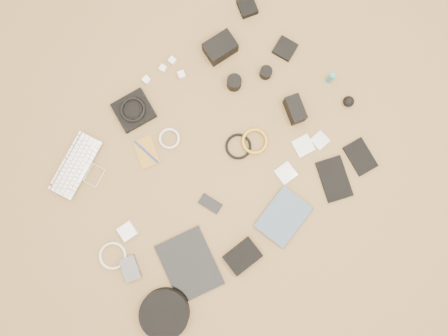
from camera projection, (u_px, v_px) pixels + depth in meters
room_shell at (195, 101)px, 0.73m from camera, size 4.04×4.04×2.58m
laptop at (84, 170)px, 1.96m from camera, size 0.35×0.31×0.02m
headphone_pouch at (134, 111)px, 1.98m from camera, size 0.18×0.17×0.03m
headphones at (133, 110)px, 1.96m from camera, size 0.12×0.12×0.01m
charger_a at (147, 80)px, 1.99m from camera, size 0.03×0.03×0.03m
charger_b at (163, 68)px, 2.00m from camera, size 0.04×0.04×0.03m
charger_c at (172, 61)px, 2.00m from camera, size 0.03×0.03×0.03m
charger_d at (182, 75)px, 2.00m from camera, size 0.04×0.04×0.03m
dslr_camera at (220, 48)px, 1.98m from camera, size 0.15×0.11×0.08m
lens_pouch at (247, 7)px, 2.02m from camera, size 0.10×0.11×0.03m
notebook_olive at (147, 152)px, 1.98m from camera, size 0.13×0.16×0.01m
pen_blue at (146, 152)px, 1.97m from camera, size 0.03×0.14×0.01m
cable_white_a at (170, 139)px, 1.98m from camera, size 0.11×0.11×0.01m
lens_a at (234, 83)px, 1.97m from camera, size 0.08×0.08×0.07m
lens_b at (266, 73)px, 1.98m from camera, size 0.07×0.07×0.05m
card_reader at (285, 49)px, 2.01m from camera, size 0.12×0.12×0.02m
power_brick at (127, 231)px, 1.93m from camera, size 0.07×0.07×0.03m
cable_white_b at (113, 256)px, 1.93m from camera, size 0.16×0.16×0.01m
cable_black at (238, 147)px, 1.98m from camera, size 0.14×0.14×0.01m
cable_yellow at (255, 142)px, 1.98m from camera, size 0.15×0.15×0.01m
flash at (295, 110)px, 1.95m from camera, size 0.10×0.13×0.09m
lens_cleaner at (331, 78)px, 1.97m from camera, size 0.03×0.03×0.08m
battery_charger at (130, 269)px, 1.92m from camera, size 0.10×0.12×0.03m
tablet at (189, 265)px, 1.93m from camera, size 0.28×0.32×0.01m
phone at (210, 204)px, 1.96m from camera, size 0.08×0.11×0.01m
filter_case_left at (286, 173)px, 1.97m from camera, size 0.08×0.08×0.01m
filter_case_mid at (303, 146)px, 1.98m from camera, size 0.10×0.10×0.01m
filter_case_right at (320, 140)px, 1.98m from camera, size 0.07×0.07×0.01m
air_blower at (349, 101)px, 1.97m from camera, size 0.06×0.06×0.05m
headphone_case at (165, 313)px, 1.89m from camera, size 0.27×0.27×0.06m
drive_case at (243, 256)px, 1.92m from camera, size 0.15×0.11×0.04m
paperback at (299, 229)px, 1.94m from camera, size 0.26×0.22×0.02m
notebook_black_a at (334, 179)px, 1.96m from camera, size 0.18×0.22×0.01m
notebook_black_b at (360, 157)px, 1.97m from camera, size 0.12×0.17×0.01m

